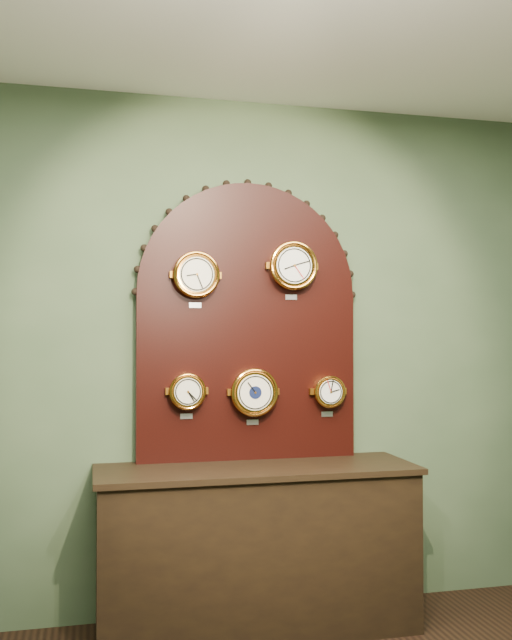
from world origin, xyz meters
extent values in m
plane|color=#41553A|center=(0.00, 2.50, 1.40)|extent=(4.00, 0.00, 4.00)
cube|color=black|center=(0.00, 2.23, 0.40)|extent=(1.60, 0.50, 0.80)
cube|color=black|center=(0.00, 2.45, 1.28)|extent=(1.20, 0.06, 0.90)
cylinder|color=black|center=(0.00, 2.45, 1.73)|extent=(1.20, 0.06, 1.20)
cylinder|color=orange|center=(-0.29, 2.39, 1.82)|extent=(0.23, 0.08, 0.23)
torus|color=orange|center=(-0.29, 2.36, 1.82)|extent=(0.25, 0.02, 0.25)
cylinder|color=#F1E8CC|center=(-0.29, 2.35, 1.82)|extent=(0.18, 0.01, 0.18)
cube|color=silver|center=(-0.29, 2.42, 1.66)|extent=(0.07, 0.01, 0.03)
cylinder|color=orange|center=(0.24, 2.39, 1.88)|extent=(0.25, 0.08, 0.25)
torus|color=orange|center=(0.24, 2.36, 1.88)|extent=(0.27, 0.02, 0.27)
cylinder|color=white|center=(0.24, 2.35, 1.88)|extent=(0.20, 0.01, 0.20)
cube|color=silver|center=(0.24, 2.42, 1.71)|extent=(0.07, 0.01, 0.03)
cylinder|color=orange|center=(-0.34, 2.39, 1.21)|extent=(0.18, 0.08, 0.18)
torus|color=orange|center=(-0.34, 2.36, 1.21)|extent=(0.19, 0.02, 0.19)
cylinder|color=#F1E8CC|center=(-0.34, 2.35, 1.21)|extent=(0.14, 0.01, 0.14)
cube|color=silver|center=(-0.34, 2.42, 1.07)|extent=(0.06, 0.01, 0.03)
cylinder|color=orange|center=(0.02, 2.39, 1.20)|extent=(0.24, 0.08, 0.24)
torus|color=orange|center=(0.02, 2.36, 1.20)|extent=(0.26, 0.02, 0.26)
cylinder|color=#F1E8CC|center=(0.02, 2.35, 1.20)|extent=(0.19, 0.01, 0.19)
cube|color=silver|center=(0.02, 2.42, 1.03)|extent=(0.07, 0.01, 0.03)
cylinder|color=#0D153B|center=(0.02, 2.35, 1.20)|extent=(0.07, 0.00, 0.07)
cylinder|color=orange|center=(0.44, 2.39, 1.19)|extent=(0.16, 0.08, 0.16)
torus|color=orange|center=(0.44, 2.36, 1.19)|extent=(0.18, 0.02, 0.18)
cylinder|color=white|center=(0.44, 2.35, 1.19)|extent=(0.13, 0.01, 0.13)
cube|color=silver|center=(0.44, 2.42, 1.06)|extent=(0.06, 0.01, 0.03)
camera|label=1|loc=(-0.83, -1.27, 1.50)|focal=39.35mm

